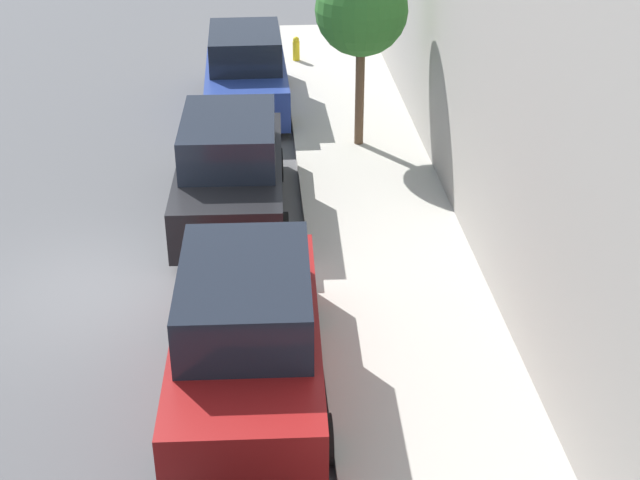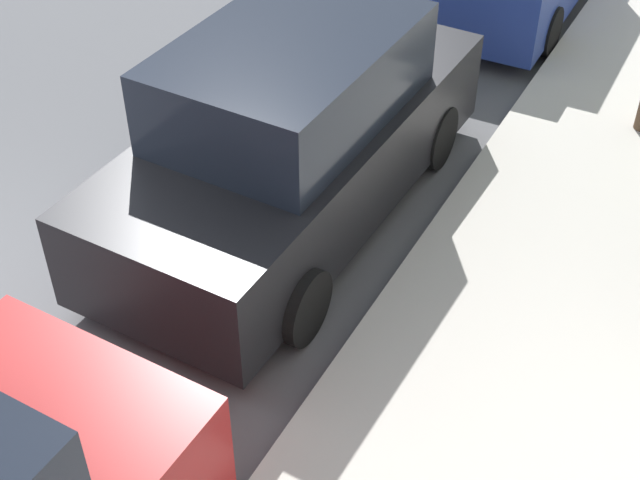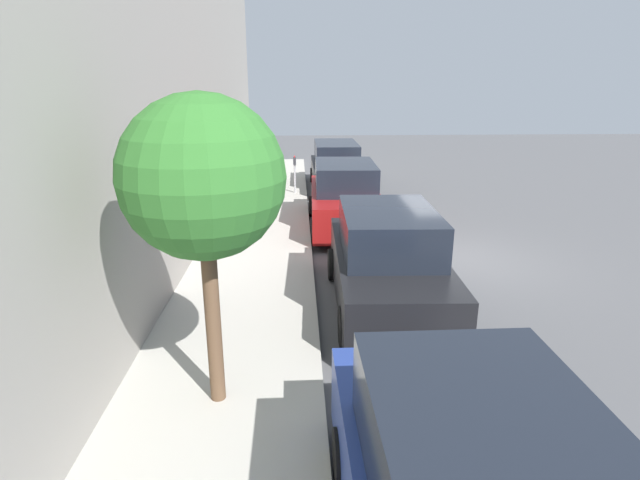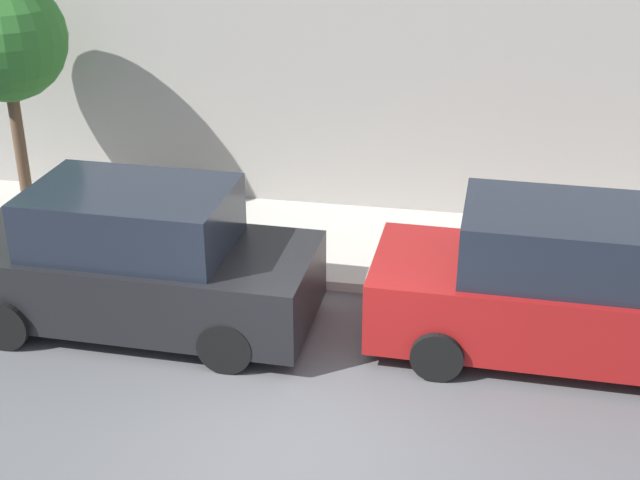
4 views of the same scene
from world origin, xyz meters
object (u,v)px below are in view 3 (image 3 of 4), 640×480
object	(u,v)px
parked_minivan_nearest	(336,167)
parking_meter_near	(295,170)
parked_suv_second	(345,198)
parked_suv_third	(387,263)
street_tree	(203,180)

from	to	relation	value
parked_minivan_nearest	parking_meter_near	xyz separation A→B (m)	(1.68, 1.34, 0.09)
parked_minivan_nearest	parked_suv_second	size ratio (longest dim) A/B	1.01
parked_minivan_nearest	parking_meter_near	world-z (taller)	parked_minivan_nearest
parking_meter_near	parked_suv_third	bearing A→B (deg)	100.30
parked_suv_second	street_tree	world-z (taller)	street_tree
parked_suv_second	parking_meter_near	xyz separation A→B (m)	(1.51, -4.44, 0.09)
parked_suv_second	street_tree	bearing A→B (deg)	73.81
parked_suv_second	parking_meter_near	bearing A→B (deg)	-71.21
parked_suv_third	street_tree	world-z (taller)	street_tree
parked_suv_third	parking_meter_near	distance (m)	10.17
parked_suv_second	parked_suv_third	bearing A→B (deg)	93.17
parked_minivan_nearest	street_tree	bearing A→B (deg)	79.50
parked_suv_second	street_tree	distance (m)	9.26
parked_suv_second	parked_suv_third	xyz separation A→B (m)	(-0.31, 5.57, -0.00)
parked_suv_second	parking_meter_near	size ratio (longest dim) A/B	3.43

